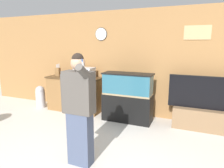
{
  "coord_description": "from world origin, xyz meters",
  "views": [
    {
      "loc": [
        1.18,
        -1.75,
        1.8
      ],
      "look_at": [
        -0.24,
        1.64,
        1.05
      ],
      "focal_mm": 32.0,
      "sensor_mm": 36.0,
      "label": 1
    }
  ],
  "objects_px": {
    "aquarium_on_stand": "(127,97)",
    "tv_on_stand": "(205,114)",
    "knife_block": "(58,71)",
    "microwave": "(85,73)",
    "person_standing": "(79,109)",
    "trash_bin": "(40,96)",
    "counter_island": "(75,94)"
  },
  "relations": [
    {
      "from": "microwave",
      "to": "tv_on_stand",
      "type": "relative_size",
      "value": 0.32
    },
    {
      "from": "counter_island",
      "to": "trash_bin",
      "type": "distance_m",
      "value": 1.08
    },
    {
      "from": "counter_island",
      "to": "knife_block",
      "type": "xyz_separation_m",
      "value": [
        -0.5,
        -0.01,
        0.58
      ]
    },
    {
      "from": "microwave",
      "to": "tv_on_stand",
      "type": "distance_m",
      "value": 2.98
    },
    {
      "from": "counter_island",
      "to": "knife_block",
      "type": "bearing_deg",
      "value": -178.85
    },
    {
      "from": "knife_block",
      "to": "trash_bin",
      "type": "relative_size",
      "value": 0.54
    },
    {
      "from": "aquarium_on_stand",
      "to": "counter_island",
      "type": "bearing_deg",
      "value": 174.4
    },
    {
      "from": "microwave",
      "to": "knife_block",
      "type": "xyz_separation_m",
      "value": [
        -0.82,
        -0.03,
        -0.01
      ]
    },
    {
      "from": "aquarium_on_stand",
      "to": "knife_block",
      "type": "bearing_deg",
      "value": 176.04
    },
    {
      "from": "knife_block",
      "to": "tv_on_stand",
      "type": "bearing_deg",
      "value": 0.26
    },
    {
      "from": "tv_on_stand",
      "to": "knife_block",
      "type": "bearing_deg",
      "value": -179.74
    },
    {
      "from": "tv_on_stand",
      "to": "counter_island",
      "type": "bearing_deg",
      "value": -179.88
    },
    {
      "from": "knife_block",
      "to": "trash_bin",
      "type": "bearing_deg",
      "value": -167.35
    },
    {
      "from": "microwave",
      "to": "trash_bin",
      "type": "bearing_deg",
      "value": -173.75
    },
    {
      "from": "counter_island",
      "to": "microwave",
      "type": "distance_m",
      "value": 0.67
    },
    {
      "from": "knife_block",
      "to": "tv_on_stand",
      "type": "distance_m",
      "value": 3.78
    },
    {
      "from": "knife_block",
      "to": "aquarium_on_stand",
      "type": "xyz_separation_m",
      "value": [
        2.05,
        -0.14,
        -0.48
      ]
    },
    {
      "from": "aquarium_on_stand",
      "to": "person_standing",
      "type": "height_order",
      "value": "person_standing"
    },
    {
      "from": "trash_bin",
      "to": "counter_island",
      "type": "bearing_deg",
      "value": 7.29
    },
    {
      "from": "tv_on_stand",
      "to": "aquarium_on_stand",
      "type": "bearing_deg",
      "value": -174.56
    },
    {
      "from": "microwave",
      "to": "aquarium_on_stand",
      "type": "relative_size",
      "value": 0.42
    },
    {
      "from": "knife_block",
      "to": "tv_on_stand",
      "type": "xyz_separation_m",
      "value": [
        3.71,
        0.02,
        -0.7
      ]
    },
    {
      "from": "tv_on_stand",
      "to": "person_standing",
      "type": "height_order",
      "value": "person_standing"
    },
    {
      "from": "microwave",
      "to": "trash_bin",
      "type": "relative_size",
      "value": 0.78
    },
    {
      "from": "counter_island",
      "to": "person_standing",
      "type": "xyz_separation_m",
      "value": [
        1.44,
        -2.06,
        0.41
      ]
    },
    {
      "from": "knife_block",
      "to": "aquarium_on_stand",
      "type": "relative_size",
      "value": 0.29
    },
    {
      "from": "counter_island",
      "to": "person_standing",
      "type": "relative_size",
      "value": 0.9
    },
    {
      "from": "aquarium_on_stand",
      "to": "trash_bin",
      "type": "height_order",
      "value": "aquarium_on_stand"
    },
    {
      "from": "person_standing",
      "to": "aquarium_on_stand",
      "type": "bearing_deg",
      "value": 86.67
    },
    {
      "from": "aquarium_on_stand",
      "to": "tv_on_stand",
      "type": "bearing_deg",
      "value": 5.44
    },
    {
      "from": "counter_island",
      "to": "tv_on_stand",
      "type": "height_order",
      "value": "tv_on_stand"
    },
    {
      "from": "microwave",
      "to": "person_standing",
      "type": "height_order",
      "value": "person_standing"
    }
  ]
}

